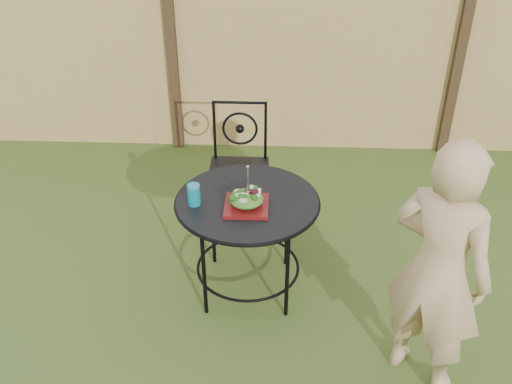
% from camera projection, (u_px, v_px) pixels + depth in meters
% --- Properties ---
extents(ground, '(60.00, 60.00, 0.00)m').
position_uv_depth(ground, '(320.00, 297.00, 3.88)').
color(ground, '#2A4516').
rests_on(ground, ground).
extents(fence, '(8.00, 0.12, 1.90)m').
position_uv_depth(fence, '(314.00, 54.00, 5.22)').
color(fence, tan).
rests_on(fence, ground).
extents(patio_table, '(0.92, 0.92, 0.72)m').
position_uv_depth(patio_table, '(248.00, 218.00, 3.66)').
color(patio_table, black).
rests_on(patio_table, ground).
extents(patio_chair, '(0.46, 0.46, 0.95)m').
position_uv_depth(patio_chair, '(239.00, 163.00, 4.42)').
color(patio_chair, black).
rests_on(patio_chair, ground).
extents(diner, '(0.66, 0.64, 1.53)m').
position_uv_depth(diner, '(438.00, 272.00, 2.94)').
color(diner, tan).
rests_on(diner, ground).
extents(salad_plate, '(0.27, 0.27, 0.02)m').
position_uv_depth(salad_plate, '(246.00, 206.00, 3.50)').
color(salad_plate, '#4D0B0D').
rests_on(salad_plate, patio_table).
extents(salad, '(0.21, 0.21, 0.08)m').
position_uv_depth(salad, '(246.00, 199.00, 3.48)').
color(salad, '#235614').
rests_on(salad, salad_plate).
extents(fork, '(0.01, 0.01, 0.18)m').
position_uv_depth(fork, '(248.00, 181.00, 3.40)').
color(fork, silver).
rests_on(fork, salad).
extents(drinking_glass, '(0.08, 0.08, 0.14)m').
position_uv_depth(drinking_glass, '(194.00, 195.00, 3.50)').
color(drinking_glass, '#0D819D').
rests_on(drinking_glass, patio_table).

